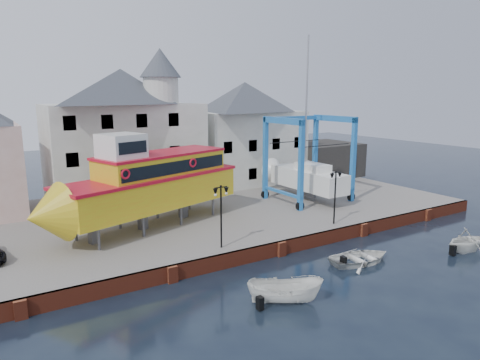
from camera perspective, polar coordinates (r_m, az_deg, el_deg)
ground at (r=29.93m, az=5.47°, el=-10.01°), size 140.00×140.00×0.00m
hardstanding at (r=38.65m, az=-4.38°, el=-4.24°), size 44.00×22.00×1.00m
quay_wall at (r=29.83m, az=5.37°, el=-9.06°), size 44.00×0.47×1.00m
building_white_main at (r=42.45m, az=-15.06°, el=6.21°), size 14.00×8.30×14.00m
building_white_right at (r=48.82m, az=0.63°, el=6.35°), size 12.00×8.00×11.20m
shed_dark at (r=53.72m, az=10.85°, el=2.74°), size 8.00×7.00×4.00m
lamp_post_left at (r=27.52m, az=-2.55°, el=-2.76°), size 1.12×0.32×4.20m
lamp_post_right at (r=33.40m, az=12.62°, el=-0.50°), size 1.12×0.32×4.20m
tour_boat at (r=32.12m, az=-12.99°, el=-0.57°), size 16.96×8.94×7.21m
travel_lift at (r=41.51m, az=8.26°, el=1.03°), size 7.14×10.04×15.12m
motorboat_a at (r=23.79m, az=5.98°, el=-15.94°), size 4.21×3.45×1.56m
motorboat_b at (r=29.76m, az=15.79°, el=-10.54°), size 4.71×3.65×0.90m
motorboat_c at (r=34.49m, az=27.87°, el=-8.40°), size 3.77×3.34×1.85m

